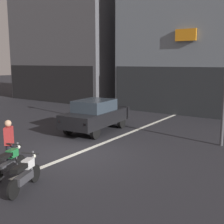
{
  "coord_description": "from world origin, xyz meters",
  "views": [
    {
      "loc": [
        7.16,
        -8.14,
        3.52
      ],
      "look_at": [
        0.35,
        2.0,
        1.4
      ],
      "focal_mm": 46.46,
      "sensor_mm": 36.0,
      "label": 1
    }
  ],
  "objects_px": {
    "motorcycle_white_row_left_mid": "(25,174)",
    "person_by_motorcycles": "(9,144)",
    "car_black_crossing_near": "(96,114)",
    "motorcycle_green_row_leftmost": "(9,163)"
  },
  "relations": [
    {
      "from": "motorcycle_white_row_left_mid",
      "to": "person_by_motorcycles",
      "type": "relative_size",
      "value": 0.95
    },
    {
      "from": "car_black_crossing_near",
      "to": "person_by_motorcycles",
      "type": "relative_size",
      "value": 2.53
    },
    {
      "from": "car_black_crossing_near",
      "to": "motorcycle_green_row_leftmost",
      "type": "distance_m",
      "value": 6.4
    },
    {
      "from": "motorcycle_white_row_left_mid",
      "to": "motorcycle_green_row_leftmost",
      "type": "bearing_deg",
      "value": 163.6
    },
    {
      "from": "car_black_crossing_near",
      "to": "person_by_motorcycles",
      "type": "xyz_separation_m",
      "value": [
        0.85,
        -5.82,
        -0.03
      ]
    },
    {
      "from": "person_by_motorcycles",
      "to": "motorcycle_green_row_leftmost",
      "type": "bearing_deg",
      "value": -40.11
    },
    {
      "from": "motorcycle_green_row_leftmost",
      "to": "person_by_motorcycles",
      "type": "height_order",
      "value": "person_by_motorcycles"
    },
    {
      "from": "motorcycle_white_row_left_mid",
      "to": "person_by_motorcycles",
      "type": "bearing_deg",
      "value": 155.37
    },
    {
      "from": "car_black_crossing_near",
      "to": "motorcycle_white_row_left_mid",
      "type": "height_order",
      "value": "car_black_crossing_near"
    },
    {
      "from": "car_black_crossing_near",
      "to": "motorcycle_green_row_leftmost",
      "type": "height_order",
      "value": "car_black_crossing_near"
    }
  ]
}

